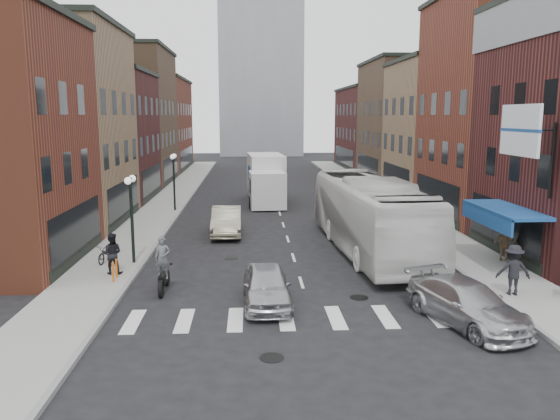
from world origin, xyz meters
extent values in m
plane|color=black|center=(0.00, 0.00, 0.00)|extent=(160.00, 160.00, 0.00)
cube|color=gray|center=(-8.50, 22.00, 0.07)|extent=(3.00, 74.00, 0.15)
cube|color=gray|center=(8.50, 22.00, 0.07)|extent=(3.00, 74.00, 0.15)
cube|color=gray|center=(-7.00, 22.00, 0.00)|extent=(0.20, 74.00, 0.16)
cube|color=gray|center=(7.00, 22.00, 0.00)|extent=(0.20, 74.00, 0.16)
cube|color=silver|center=(0.00, -3.00, 0.00)|extent=(12.00, 2.20, 0.01)
cube|color=black|center=(-10.02, 4.50, 1.60)|extent=(0.08, 7.20, 2.20)
cube|color=#9F7E58|center=(-15.00, 14.00, 6.00)|extent=(10.00, 10.00, 12.00)
cube|color=black|center=(-10.02, 14.00, 1.60)|extent=(0.08, 8.00, 2.20)
cube|color=black|center=(-15.00, 14.00, 12.15)|extent=(10.30, 10.20, 0.30)
cube|color=#401716|center=(-15.00, 24.00, 5.00)|extent=(10.00, 10.00, 10.00)
cube|color=black|center=(-10.02, 24.00, 1.60)|extent=(0.08, 8.00, 2.20)
cube|color=black|center=(-15.00, 24.00, 10.15)|extent=(10.30, 10.20, 0.30)
cube|color=brown|center=(-15.00, 35.00, 6.50)|extent=(10.00, 12.00, 13.00)
cube|color=black|center=(-10.02, 35.00, 1.60)|extent=(0.08, 9.60, 2.20)
cube|color=black|center=(-15.00, 35.00, 13.15)|extent=(10.30, 12.20, 0.30)
cube|color=brown|center=(-15.00, 49.00, 5.50)|extent=(10.00, 16.00, 11.00)
cube|color=black|center=(-10.02, 49.00, 1.60)|extent=(0.08, 12.80, 2.20)
cube|color=black|center=(-15.00, 49.00, 11.15)|extent=(10.30, 16.20, 0.30)
cube|color=black|center=(10.02, 4.50, 1.60)|extent=(0.08, 7.20, 2.20)
cube|color=brown|center=(15.00, 14.00, 7.00)|extent=(10.00, 10.00, 14.00)
cube|color=black|center=(10.02, 14.00, 1.60)|extent=(0.08, 8.00, 2.20)
cube|color=#9F7E58|center=(15.00, 24.00, 5.50)|extent=(10.00, 10.00, 11.00)
cube|color=black|center=(10.02, 24.00, 1.60)|extent=(0.08, 8.00, 2.20)
cube|color=black|center=(15.00, 24.00, 11.15)|extent=(10.30, 10.20, 0.30)
cube|color=brown|center=(15.00, 35.00, 6.00)|extent=(10.00, 12.00, 12.00)
cube|color=black|center=(10.02, 35.00, 1.60)|extent=(0.08, 9.60, 2.20)
cube|color=black|center=(15.00, 35.00, 12.15)|extent=(10.30, 12.20, 0.30)
cube|color=#401716|center=(15.00, 49.00, 5.00)|extent=(10.00, 16.00, 10.00)
cube|color=black|center=(10.02, 49.00, 1.60)|extent=(0.08, 12.80, 2.20)
cube|color=black|center=(15.00, 49.00, 10.15)|extent=(10.30, 16.20, 0.30)
cube|color=navy|center=(9.10, 2.50, 2.70)|extent=(1.80, 5.00, 0.15)
cube|color=navy|center=(8.25, 2.50, 2.35)|extent=(0.10, 5.00, 0.70)
cylinder|color=black|center=(9.90, 0.50, 5.00)|extent=(0.12, 0.12, 3.00)
cylinder|color=black|center=(9.20, 0.50, 6.20)|extent=(1.40, 0.08, 0.08)
cube|color=silver|center=(8.50, 0.50, 6.20)|extent=(0.12, 3.00, 2.00)
cube|color=#9399A0|center=(0.00, 78.00, 25.00)|extent=(14.00, 14.00, 50.00)
cylinder|color=black|center=(-7.40, 4.00, 2.00)|extent=(0.14, 0.14, 4.00)
cylinder|color=black|center=(-7.40, 4.00, 4.00)|extent=(0.06, 0.90, 0.06)
sphere|color=white|center=(-7.40, 3.55, 3.95)|extent=(0.32, 0.32, 0.32)
sphere|color=white|center=(-7.40, 4.45, 3.95)|extent=(0.32, 0.32, 0.32)
cylinder|color=black|center=(-7.40, 18.00, 2.00)|extent=(0.14, 0.14, 4.00)
cylinder|color=black|center=(-7.40, 18.00, 4.00)|extent=(0.06, 0.90, 0.06)
sphere|color=white|center=(-7.40, 17.55, 3.95)|extent=(0.32, 0.32, 0.32)
sphere|color=white|center=(-7.40, 18.45, 3.95)|extent=(0.32, 0.32, 0.32)
cylinder|color=#D8590C|center=(-7.60, 1.00, 0.55)|extent=(0.08, 0.08, 0.80)
cylinder|color=#D8590C|center=(-7.60, 1.60, 0.55)|extent=(0.08, 0.08, 0.80)
cube|color=silver|center=(-0.80, 18.96, 1.41)|extent=(2.70, 2.90, 2.62)
cube|color=black|center=(-0.80, 18.96, 1.68)|extent=(2.66, 1.65, 1.15)
cube|color=silver|center=(-0.80, 22.94, 2.20)|extent=(3.00, 5.62, 3.04)
cube|color=navy|center=(-0.80, 22.94, 2.20)|extent=(2.80, 2.28, 1.26)
cube|color=black|center=(-0.80, 22.73, 0.47)|extent=(2.79, 6.96, 0.37)
cylinder|color=black|center=(-2.00, 19.17, 0.47)|extent=(0.29, 0.94, 0.94)
cylinder|color=black|center=(0.40, 19.17, 0.47)|extent=(0.29, 0.94, 0.94)
cylinder|color=black|center=(-2.00, 22.73, 0.47)|extent=(0.29, 0.94, 0.94)
cylinder|color=black|center=(0.40, 22.73, 0.47)|extent=(0.29, 0.94, 0.94)
cylinder|color=black|center=(-2.00, 24.83, 0.47)|extent=(0.29, 0.94, 0.94)
cylinder|color=black|center=(0.40, 24.83, 0.47)|extent=(0.29, 0.94, 0.94)
cylinder|color=black|center=(-5.45, 0.92, 0.33)|extent=(0.14, 0.66, 0.66)
cylinder|color=black|center=(-5.45, -0.58, 0.33)|extent=(0.14, 0.66, 0.66)
cube|color=black|center=(-5.45, 0.17, 0.55)|extent=(0.27, 1.21, 0.35)
cube|color=black|center=(-5.45, 0.72, 0.95)|extent=(0.55, 0.07, 0.06)
imported|color=#505356|center=(-5.45, 0.07, 1.38)|extent=(0.61, 0.41, 1.65)
imported|color=silver|center=(3.89, 6.07, 1.87)|extent=(3.88, 13.61, 3.75)
imported|color=#AEAEB3|center=(-1.51, -1.56, 0.71)|extent=(1.77, 4.19, 1.42)
imported|color=beige|center=(-3.43, 10.35, 0.78)|extent=(1.75, 4.79, 1.57)
imported|color=#B7B8BC|center=(4.98, -3.78, 0.70)|extent=(3.38, 5.23, 1.41)
imported|color=black|center=(-8.63, 4.12, 0.56)|extent=(0.86, 1.65, 0.82)
imported|color=black|center=(-7.92, 2.23, 1.03)|extent=(0.86, 0.50, 1.75)
imported|color=black|center=(7.71, -1.38, 1.10)|extent=(1.32, 0.82, 1.90)
imported|color=#97744D|center=(9.60, 3.31, 0.93)|extent=(1.02, 0.87, 1.56)
camera|label=1|loc=(-2.07, -20.47, 6.77)|focal=35.00mm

